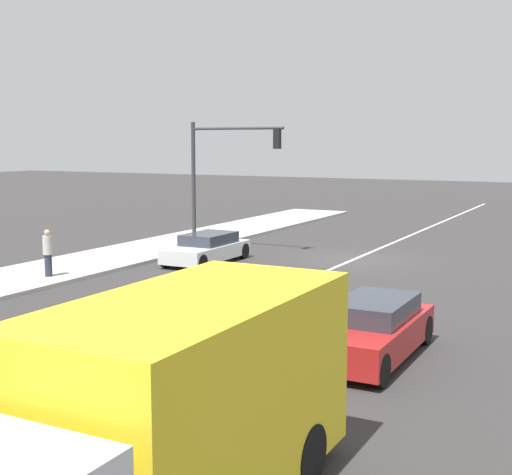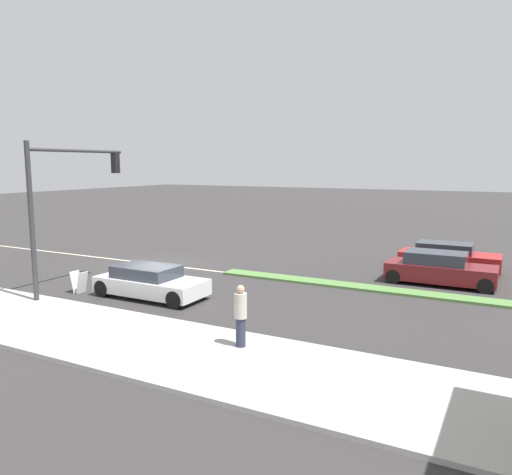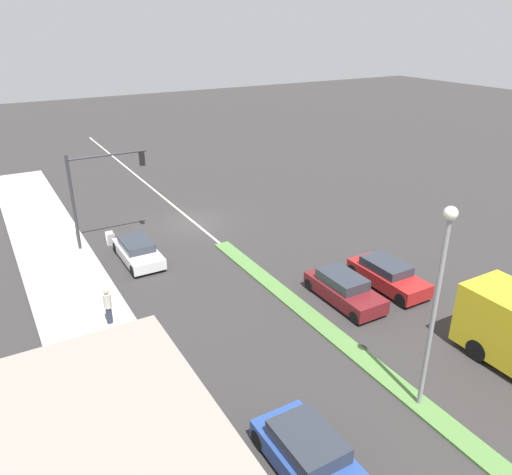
{
  "view_description": "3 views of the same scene",
  "coord_description": "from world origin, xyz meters",
  "px_view_note": "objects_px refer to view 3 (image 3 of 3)",
  "views": [
    {
      "loc": [
        -9.9,
        27.89,
        4.85
      ],
      "look_at": [
        1.28,
        6.5,
        1.6
      ],
      "focal_mm": 50.0,
      "sensor_mm": 36.0,
      "label": 1
    },
    {
      "loc": [
        19.12,
        15.61,
        4.91
      ],
      "look_at": [
        -0.41,
        5.23,
        1.66
      ],
      "focal_mm": 35.0,
      "sensor_mm": 36.0,
      "label": 2
    },
    {
      "loc": [
        11.84,
        28.8,
        12.52
      ],
      "look_at": [
        -0.3,
        7.71,
        1.8
      ],
      "focal_mm": 35.0,
      "sensor_mm": 36.0,
      "label": 3
    }
  ],
  "objects_px": {
    "street_lamp": "(438,287)",
    "warning_aframe_sign": "(110,239)",
    "pedestrian": "(108,305)",
    "coupe_blue": "(310,455)",
    "van_white": "(138,251)",
    "sedan_maroon": "(344,289)",
    "traffic_signal_main": "(96,183)",
    "hatchback_red": "(388,275)"
  },
  "relations": [
    {
      "from": "pedestrian",
      "to": "sedan_maroon",
      "type": "relative_size",
      "value": 0.39
    },
    {
      "from": "sedan_maroon",
      "to": "traffic_signal_main",
      "type": "bearing_deg",
      "value": -55.83
    },
    {
      "from": "hatchback_red",
      "to": "warning_aframe_sign",
      "type": "bearing_deg",
      "value": -48.09
    },
    {
      "from": "traffic_signal_main",
      "to": "van_white",
      "type": "distance_m",
      "value": 4.65
    },
    {
      "from": "hatchback_red",
      "to": "traffic_signal_main",
      "type": "bearing_deg",
      "value": -47.79
    },
    {
      "from": "pedestrian",
      "to": "hatchback_red",
      "type": "bearing_deg",
      "value": 164.82
    },
    {
      "from": "pedestrian",
      "to": "coupe_blue",
      "type": "bearing_deg",
      "value": 105.97
    },
    {
      "from": "street_lamp",
      "to": "van_white",
      "type": "relative_size",
      "value": 1.76
    },
    {
      "from": "traffic_signal_main",
      "to": "sedan_maroon",
      "type": "bearing_deg",
      "value": 124.17
    },
    {
      "from": "traffic_signal_main",
      "to": "pedestrian",
      "type": "xyz_separation_m",
      "value": [
        1.98,
        8.71,
        -2.9
      ]
    },
    {
      "from": "pedestrian",
      "to": "street_lamp",
      "type": "bearing_deg",
      "value": 127.76
    },
    {
      "from": "traffic_signal_main",
      "to": "van_white",
      "type": "bearing_deg",
      "value": 110.17
    },
    {
      "from": "van_white",
      "to": "sedan_maroon",
      "type": "bearing_deg",
      "value": 128.05
    },
    {
      "from": "street_lamp",
      "to": "van_white",
      "type": "xyz_separation_m",
      "value": [
        5.0,
        -16.11,
        -4.2
      ]
    },
    {
      "from": "street_lamp",
      "to": "pedestrian",
      "type": "bearing_deg",
      "value": -52.24
    },
    {
      "from": "pedestrian",
      "to": "traffic_signal_main",
      "type": "bearing_deg",
      "value": -102.8
    },
    {
      "from": "street_lamp",
      "to": "van_white",
      "type": "bearing_deg",
      "value": -72.76
    },
    {
      "from": "hatchback_red",
      "to": "sedan_maroon",
      "type": "distance_m",
      "value": 2.8
    },
    {
      "from": "pedestrian",
      "to": "van_white",
      "type": "xyz_separation_m",
      "value": [
        -3.1,
        -5.65,
        -0.42
      ]
    },
    {
      "from": "street_lamp",
      "to": "hatchback_red",
      "type": "relative_size",
      "value": 1.69
    },
    {
      "from": "hatchback_red",
      "to": "pedestrian",
      "type": "bearing_deg",
      "value": -15.18
    },
    {
      "from": "traffic_signal_main",
      "to": "van_white",
      "type": "xyz_separation_m",
      "value": [
        -1.12,
        3.06,
        -3.32
      ]
    },
    {
      "from": "van_white",
      "to": "hatchback_red",
      "type": "height_order",
      "value": "hatchback_red"
    },
    {
      "from": "sedan_maroon",
      "to": "van_white",
      "type": "bearing_deg",
      "value": -51.95
    },
    {
      "from": "coupe_blue",
      "to": "warning_aframe_sign",
      "type": "bearing_deg",
      "value": -87.64
    },
    {
      "from": "hatchback_red",
      "to": "coupe_blue",
      "type": "xyz_separation_m",
      "value": [
        10.0,
        7.29,
        -0.02
      ]
    },
    {
      "from": "traffic_signal_main",
      "to": "warning_aframe_sign",
      "type": "xyz_separation_m",
      "value": [
        -0.33,
        0.23,
        -3.47
      ]
    },
    {
      "from": "traffic_signal_main",
      "to": "street_lamp",
      "type": "distance_m",
      "value": 20.15
    },
    {
      "from": "warning_aframe_sign",
      "to": "van_white",
      "type": "height_order",
      "value": "van_white"
    },
    {
      "from": "street_lamp",
      "to": "coupe_blue",
      "type": "bearing_deg",
      "value": 4.37
    },
    {
      "from": "warning_aframe_sign",
      "to": "sedan_maroon",
      "type": "bearing_deg",
      "value": 123.62
    },
    {
      "from": "street_lamp",
      "to": "pedestrian",
      "type": "distance_m",
      "value": 13.76
    },
    {
      "from": "street_lamp",
      "to": "traffic_signal_main",
      "type": "bearing_deg",
      "value": -72.29
    },
    {
      "from": "traffic_signal_main",
      "to": "warning_aframe_sign",
      "type": "distance_m",
      "value": 3.5
    },
    {
      "from": "sedan_maroon",
      "to": "warning_aframe_sign",
      "type": "bearing_deg",
      "value": -56.38
    },
    {
      "from": "van_white",
      "to": "street_lamp",
      "type": "bearing_deg",
      "value": 107.24
    },
    {
      "from": "pedestrian",
      "to": "hatchback_red",
      "type": "relative_size",
      "value": 0.38
    },
    {
      "from": "pedestrian",
      "to": "coupe_blue",
      "type": "xyz_separation_m",
      "value": [
        -3.1,
        10.85,
        -0.36
      ]
    },
    {
      "from": "street_lamp",
      "to": "warning_aframe_sign",
      "type": "bearing_deg",
      "value": -72.98
    },
    {
      "from": "street_lamp",
      "to": "warning_aframe_sign",
      "type": "xyz_separation_m",
      "value": [
        5.8,
        -18.94,
        -4.35
      ]
    },
    {
      "from": "van_white",
      "to": "traffic_signal_main",
      "type": "bearing_deg",
      "value": -69.83
    },
    {
      "from": "street_lamp",
      "to": "pedestrian",
      "type": "height_order",
      "value": "street_lamp"
    }
  ]
}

